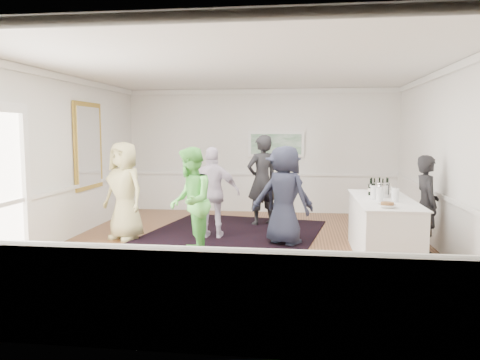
# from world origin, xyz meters

# --- Properties ---
(floor) EXTENTS (8.00, 8.00, 0.00)m
(floor) POSITION_xyz_m (0.00, 0.00, 0.00)
(floor) COLOR brown
(floor) RESTS_ON ground
(ceiling) EXTENTS (7.00, 8.00, 0.02)m
(ceiling) POSITION_xyz_m (0.00, 0.00, 3.20)
(ceiling) COLOR white
(ceiling) RESTS_ON wall_back
(wall_left) EXTENTS (0.02, 8.00, 3.20)m
(wall_left) POSITION_xyz_m (-3.50, 0.00, 1.60)
(wall_left) COLOR white
(wall_left) RESTS_ON floor
(wall_right) EXTENTS (0.02, 8.00, 3.20)m
(wall_right) POSITION_xyz_m (3.50, 0.00, 1.60)
(wall_right) COLOR white
(wall_right) RESTS_ON floor
(wall_back) EXTENTS (7.00, 0.02, 3.20)m
(wall_back) POSITION_xyz_m (0.00, 4.00, 1.60)
(wall_back) COLOR white
(wall_back) RESTS_ON floor
(wall_front) EXTENTS (7.00, 0.02, 3.20)m
(wall_front) POSITION_xyz_m (0.00, -4.00, 1.60)
(wall_front) COLOR white
(wall_front) RESTS_ON floor
(wainscoting) EXTENTS (7.00, 8.00, 1.00)m
(wainscoting) POSITION_xyz_m (0.00, 0.00, 0.50)
(wainscoting) COLOR white
(wainscoting) RESTS_ON floor
(mirror) EXTENTS (0.05, 1.25, 1.85)m
(mirror) POSITION_xyz_m (-3.45, 1.30, 1.80)
(mirror) COLOR gold
(mirror) RESTS_ON wall_left
(landscape_painting) EXTENTS (1.44, 0.06, 0.66)m
(landscape_painting) POSITION_xyz_m (0.40, 3.95, 1.78)
(landscape_painting) COLOR white
(landscape_painting) RESTS_ON wall_back
(area_rug) EXTENTS (4.05, 4.92, 0.02)m
(area_rug) POSITION_xyz_m (-0.39, 0.86, 0.01)
(area_rug) COLOR black
(area_rug) RESTS_ON floor
(serving_table) EXTENTS (0.93, 2.46, 1.00)m
(serving_table) POSITION_xyz_m (2.41, -0.25, 0.50)
(serving_table) COLOR white
(serving_table) RESTS_ON floor
(bartender) EXTENTS (0.46, 0.65, 1.71)m
(bartender) POSITION_xyz_m (3.20, 0.15, 0.85)
(bartender) COLOR black
(bartender) RESTS_ON floor
(guest_tan) EXTENTS (1.11, 0.96, 1.91)m
(guest_tan) POSITION_xyz_m (-2.37, 0.50, 0.96)
(guest_tan) COLOR tan
(guest_tan) RESTS_ON floor
(guest_green) EXTENTS (0.87, 1.02, 1.85)m
(guest_green) POSITION_xyz_m (-0.80, -0.52, 0.93)
(guest_green) COLOR #5ED153
(guest_green) RESTS_ON floor
(guest_lilac) EXTENTS (1.07, 0.47, 1.81)m
(guest_lilac) POSITION_xyz_m (-0.67, 0.81, 0.91)
(guest_lilac) COLOR #C2B3C9
(guest_lilac) RESTS_ON floor
(guest_dark_a) EXTENTS (1.25, 0.81, 1.82)m
(guest_dark_a) POSITION_xyz_m (0.71, 0.72, 0.91)
(guest_dark_a) COLOR #202335
(guest_dark_a) RESTS_ON floor
(guest_dark_b) EXTENTS (0.89, 0.82, 2.03)m
(guest_dark_b) POSITION_xyz_m (0.18, 2.24, 1.02)
(guest_dark_b) COLOR black
(guest_dark_b) RESTS_ON floor
(guest_navy) EXTENTS (1.08, 0.99, 1.85)m
(guest_navy) POSITION_xyz_m (0.76, 0.48, 0.93)
(guest_navy) COLOR #202335
(guest_navy) RESTS_ON floor
(wine_bottles) EXTENTS (0.39, 0.29, 0.31)m
(wine_bottles) POSITION_xyz_m (2.42, 0.28, 1.15)
(wine_bottles) COLOR black
(wine_bottles) RESTS_ON serving_table
(juice_pitchers) EXTENTS (0.40, 0.39, 0.24)m
(juice_pitchers) POSITION_xyz_m (2.36, -0.48, 1.12)
(juice_pitchers) COLOR #7BC446
(juice_pitchers) RESTS_ON serving_table
(ice_bucket) EXTENTS (0.26, 0.26, 0.25)m
(ice_bucket) POSITION_xyz_m (2.42, -0.04, 1.11)
(ice_bucket) COLOR silver
(ice_bucket) RESTS_ON serving_table
(nut_bowl) EXTENTS (0.26, 0.26, 0.08)m
(nut_bowl) POSITION_xyz_m (2.31, -1.17, 1.04)
(nut_bowl) COLOR white
(nut_bowl) RESTS_ON serving_table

